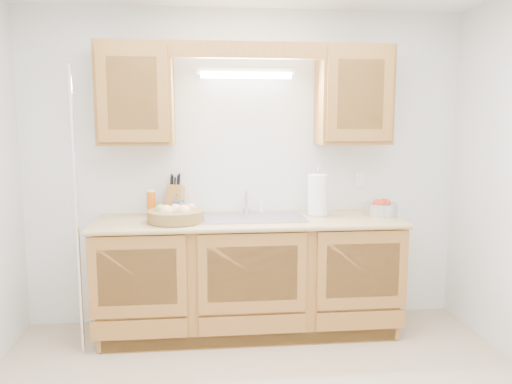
{
  "coord_description": "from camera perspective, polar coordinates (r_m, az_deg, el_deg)",
  "views": [
    {
      "loc": [
        -0.32,
        -2.51,
        1.62
      ],
      "look_at": [
        0.02,
        0.85,
        1.15
      ],
      "focal_mm": 35.0,
      "sensor_mm": 36.0,
      "label": 1
    }
  ],
  "objects": [
    {
      "name": "room",
      "position": [
        2.56,
        1.46,
        -0.36
      ],
      "size": [
        3.52,
        3.5,
        2.5
      ],
      "color": "tan",
      "rests_on": "ground"
    },
    {
      "name": "base_cabinets",
      "position": [
        3.9,
        -0.82,
        -9.63
      ],
      "size": [
        2.2,
        0.6,
        0.86
      ],
      "primitive_type": "cube",
      "color": "#9E6C2E",
      "rests_on": "ground"
    },
    {
      "name": "countertop",
      "position": [
        3.78,
        -0.82,
        -3.33
      ],
      "size": [
        2.3,
        0.63,
        0.04
      ],
      "primitive_type": "cube",
      "color": "tan",
      "rests_on": "base_cabinets"
    },
    {
      "name": "upper_cabinet_left",
      "position": [
        3.88,
        -13.56,
        10.77
      ],
      "size": [
        0.55,
        0.33,
        0.75
      ],
      "primitive_type": "cube",
      "color": "#9E6C2E",
      "rests_on": "room"
    },
    {
      "name": "upper_cabinet_right",
      "position": [
        4.02,
        11.06,
        10.74
      ],
      "size": [
        0.55,
        0.33,
        0.75
      ],
      "primitive_type": "cube",
      "color": "#9E6C2E",
      "rests_on": "room"
    },
    {
      "name": "valance",
      "position": [
        3.75,
        -0.86,
        15.93
      ],
      "size": [
        2.2,
        0.05,
        0.12
      ],
      "primitive_type": "cube",
      "color": "#9E6C2E",
      "rests_on": "room"
    },
    {
      "name": "fluorescent_fixture",
      "position": [
        3.96,
        -1.15,
        13.42
      ],
      "size": [
        0.76,
        0.08,
        0.08
      ],
      "color": "white",
      "rests_on": "room"
    },
    {
      "name": "sink",
      "position": [
        3.81,
        -0.84,
        -4.04
      ],
      "size": [
        0.84,
        0.46,
        0.36
      ],
      "color": "#9E9EA3",
      "rests_on": "countertop"
    },
    {
      "name": "wire_shelf_pole",
      "position": [
        3.61,
        -19.82,
        -2.41
      ],
      "size": [
        0.03,
        0.03,
        2.0
      ],
      "primitive_type": "cylinder",
      "color": "silver",
      "rests_on": "ground"
    },
    {
      "name": "outlet_plate",
      "position": [
        4.22,
        11.76,
        1.4
      ],
      "size": [
        0.08,
        0.01,
        0.12
      ],
      "primitive_type": "cube",
      "color": "white",
      "rests_on": "room"
    },
    {
      "name": "fruit_basket",
      "position": [
        3.68,
        -9.12,
        -2.51
      ],
      "size": [
        0.5,
        0.5,
        0.13
      ],
      "rotation": [
        0.0,
        0.0,
        -0.26
      ],
      "color": "olive",
      "rests_on": "countertop"
    },
    {
      "name": "knife_block",
      "position": [
        3.98,
        -9.19,
        -0.83
      ],
      "size": [
        0.15,
        0.21,
        0.33
      ],
      "rotation": [
        0.0,
        0.0,
        -0.18
      ],
      "color": "#9E6C2E",
      "rests_on": "countertop"
    },
    {
      "name": "orange_canister",
      "position": [
        3.96,
        -11.89,
        -1.21
      ],
      "size": [
        0.07,
        0.07,
        0.2
      ],
      "rotation": [
        0.0,
        0.0,
        -0.02
      ],
      "color": "#DA600C",
      "rests_on": "countertop"
    },
    {
      "name": "soap_bottle",
      "position": [
        3.93,
        -8.91,
        -1.4
      ],
      "size": [
        0.1,
        0.1,
        0.17
      ],
      "primitive_type": "imported",
      "rotation": [
        0.0,
        0.0,
        -0.35
      ],
      "color": "#2457B4",
      "rests_on": "countertop"
    },
    {
      "name": "sponge",
      "position": [
        4.02,
        -8.83,
        -2.31
      ],
      "size": [
        0.14,
        0.12,
        0.03
      ],
      "rotation": [
        0.0,
        0.0,
        0.37
      ],
      "color": "#CC333F",
      "rests_on": "countertop"
    },
    {
      "name": "paper_towel",
      "position": [
        3.89,
        7.04,
        -0.39
      ],
      "size": [
        0.18,
        0.18,
        0.38
      ],
      "rotation": [
        0.0,
        0.0,
        -0.13
      ],
      "color": "silver",
      "rests_on": "countertop"
    },
    {
      "name": "apple_bowl",
      "position": [
        4.0,
        14.06,
        -1.81
      ],
      "size": [
        0.26,
        0.26,
        0.13
      ],
      "rotation": [
        0.0,
        0.0,
        0.0
      ],
      "color": "silver",
      "rests_on": "countertop"
    }
  ]
}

